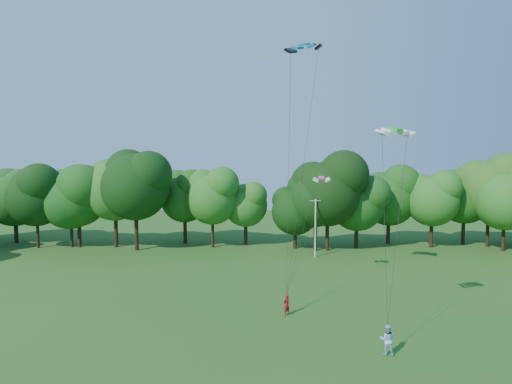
{
  "coord_description": "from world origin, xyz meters",
  "views": [
    {
      "loc": [
        -0.1,
        -18.03,
        11.26
      ],
      "look_at": [
        -1.03,
        13.0,
        9.12
      ],
      "focal_mm": 28.0,
      "sensor_mm": 36.0,
      "label": 1
    }
  ],
  "objects": [
    {
      "name": "kite_flyer_right",
      "position": [
        6.99,
        5.17,
        0.91
      ],
      "size": [
        1.01,
        0.86,
        1.81
      ],
      "primitive_type": "imported",
      "rotation": [
        0.0,
        0.0,
        2.92
      ],
      "color": "#B0D3F4",
      "rests_on": "ground"
    },
    {
      "name": "tree_back_west",
      "position": [
        -26.91,
        35.1,
        7.6
      ],
      "size": [
        8.37,
        8.37,
        12.18
      ],
      "color": "#302413",
      "rests_on": "ground"
    },
    {
      "name": "kite_flyer_left",
      "position": [
        1.3,
        11.21,
        0.8
      ],
      "size": [
        0.69,
        0.68,
        1.6
      ],
      "primitive_type": "imported",
      "rotation": [
        0.0,
        0.0,
        3.89
      ],
      "color": "maroon",
      "rests_on": "ground"
    },
    {
      "name": "kite_teal",
      "position": [
        2.75,
        14.08,
        20.68
      ],
      "size": [
        3.12,
        2.28,
        0.55
      ],
      "rotation": [
        0.0,
        0.0,
        -0.4
      ],
      "color": "#057EAA",
      "rests_on": "ground"
    },
    {
      "name": "tree_back_east",
      "position": [
        30.05,
        37.06,
        8.38
      ],
      "size": [
        9.22,
        9.22,
        13.42
      ],
      "color": "#372616",
      "rests_on": "ground"
    },
    {
      "name": "kite_green",
      "position": [
        7.82,
        7.31,
        13.49
      ],
      "size": [
        2.54,
        1.77,
        0.4
      ],
      "rotation": [
        0.0,
        0.0,
        0.34
      ],
      "color": "green",
      "rests_on": "ground"
    },
    {
      "name": "tree_back_center",
      "position": [
        7.69,
        33.99,
        8.48
      ],
      "size": [
        9.33,
        9.33,
        13.58
      ],
      "color": "#322313",
      "rests_on": "ground"
    },
    {
      "name": "utility_pole",
      "position": [
        5.66,
        30.03,
        3.68
      ],
      "size": [
        1.42,
        0.26,
        7.09
      ],
      "rotation": [
        0.0,
        0.0,
        0.13
      ],
      "color": "beige",
      "rests_on": "ground"
    },
    {
      "name": "kite_pink",
      "position": [
        4.87,
        19.17,
        10.04
      ],
      "size": [
        1.62,
        0.86,
        0.32
      ],
      "rotation": [
        0.0,
        0.0,
        -0.06
      ],
      "color": "#E74081",
      "rests_on": "ground"
    }
  ]
}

